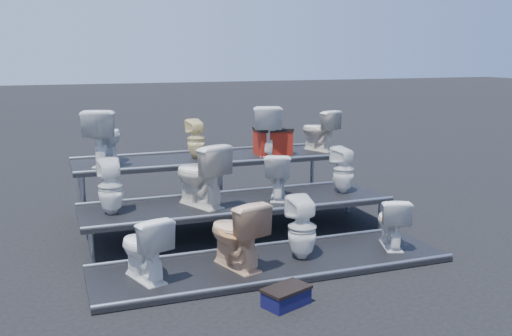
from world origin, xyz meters
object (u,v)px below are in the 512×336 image
object	(u,v)px
toilet_3	(391,222)
toilet_9	(196,139)
red_crate	(273,143)
toilet_5	(200,175)
toilet_4	(111,187)
step_stool	(286,298)
toilet_6	(278,176)
toilet_10	(266,129)
toilet_2	(302,228)
toilet_0	(144,247)
toilet_7	(343,170)
toilet_8	(104,136)
toilet_11	(319,130)
toilet_1	(236,233)

from	to	relation	value
toilet_3	toilet_9	world-z (taller)	toilet_9
red_crate	toilet_5	bearing A→B (deg)	-139.11
toilet_4	step_stool	bearing A→B (deg)	119.42
toilet_3	red_crate	distance (m)	2.67
toilet_6	toilet_10	world-z (taller)	toilet_10
toilet_3	toilet_2	bearing A→B (deg)	19.77
toilet_2	toilet_5	xyz separation A→B (m)	(-0.90, 1.30, 0.45)
toilet_9	red_crate	bearing A→B (deg)	165.71
toilet_0	toilet_6	size ratio (longest dim) A/B	1.11
toilet_7	toilet_6	bearing A→B (deg)	-21.46
toilet_6	toilet_4	bearing A→B (deg)	23.76
toilet_0	toilet_10	size ratio (longest dim) A/B	0.91
toilet_8	step_stool	size ratio (longest dim) A/B	1.83
step_stool	toilet_4	bearing A→B (deg)	100.22
toilet_9	toilet_5	bearing A→B (deg)	67.50
toilet_11	red_crate	size ratio (longest dim) A/B	1.28
toilet_8	toilet_9	size ratio (longest dim) A/B	1.36
toilet_8	toilet_11	distance (m)	3.48
toilet_1	toilet_2	bearing A→B (deg)	162.55
toilet_3	toilet_6	distance (m)	1.70
toilet_4	toilet_7	world-z (taller)	toilet_4
toilet_8	step_stool	xyz separation A→B (m)	(1.36, -3.62, -1.19)
toilet_3	toilet_4	bearing A→B (deg)	-1.78
toilet_0	toilet_4	world-z (taller)	toilet_4
toilet_3	toilet_1	bearing A→B (deg)	19.77
toilet_4	step_stool	xyz separation A→B (m)	(1.42, -2.32, -0.73)
toilet_4	toilet_11	xyz separation A→B (m)	(3.54, 1.30, 0.39)
toilet_0	toilet_3	distance (m)	3.10
toilet_1	toilet_11	size ratio (longest dim) A/B	1.17
toilet_11	toilet_0	bearing A→B (deg)	16.77
toilet_5	toilet_9	distance (m)	1.36
toilet_7	step_stool	world-z (taller)	toilet_7
toilet_5	toilet_11	xyz separation A→B (m)	(2.38, 1.30, 0.32)
toilet_0	toilet_5	world-z (taller)	toilet_5
toilet_6	red_crate	xyz separation A→B (m)	(0.40, 1.21, 0.27)
toilet_1	red_crate	size ratio (longest dim) A/B	1.50
toilet_7	toilet_1	bearing A→B (deg)	10.67
toilet_4	toilet_11	size ratio (longest dim) A/B	1.04
toilet_0	toilet_5	size ratio (longest dim) A/B	0.85
toilet_1	toilet_6	xyz separation A→B (m)	(1.04, 1.30, 0.32)
toilet_0	step_stool	xyz separation A→B (m)	(1.23, -1.02, -0.34)
toilet_0	toilet_1	distance (m)	1.04
toilet_11	toilet_2	bearing A→B (deg)	39.24
toilet_1	toilet_11	xyz separation A→B (m)	(2.31, 2.60, 0.74)
toilet_5	toilet_3	bearing A→B (deg)	125.11
toilet_10	toilet_4	bearing A→B (deg)	41.32
toilet_5	toilet_7	xyz separation A→B (m)	(2.15, 0.00, -0.09)
toilet_9	toilet_7	bearing A→B (deg)	134.83
toilet_9	toilet_10	distance (m)	1.15
toilet_0	toilet_7	size ratio (longest dim) A/B	1.07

